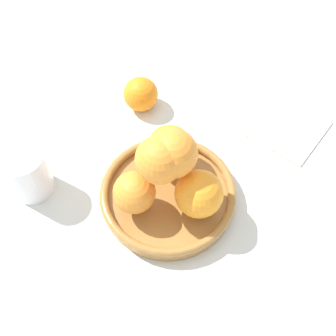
{
  "coord_description": "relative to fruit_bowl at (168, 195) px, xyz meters",
  "views": [
    {
      "loc": [
        -0.3,
        0.3,
        0.77
      ],
      "look_at": [
        0.0,
        0.0,
        0.11
      ],
      "focal_mm": 50.0,
      "sensor_mm": 36.0,
      "label": 1
    }
  ],
  "objects": [
    {
      "name": "ground_plane",
      "position": [
        0.0,
        0.0,
        -0.02
      ],
      "size": [
        4.0,
        4.0,
        0.0
      ],
      "primitive_type": "plane",
      "color": "silver"
    },
    {
      "name": "drinking_glass",
      "position": [
        0.2,
        0.16,
        0.03
      ],
      "size": [
        0.08,
        0.08,
        0.1
      ],
      "primitive_type": "cylinder",
      "color": "white",
      "rests_on": "ground_plane"
    },
    {
      "name": "napkin_folded",
      "position": [
        -0.05,
        -0.29,
        -0.02
      ],
      "size": [
        0.16,
        0.16,
        0.01
      ],
      "primitive_type": "cube",
      "rotation": [
        0.0,
        0.0,
        0.13
      ],
      "color": "beige",
      "rests_on": "ground_plane"
    },
    {
      "name": "stray_orange",
      "position": [
        0.2,
        -0.12,
        0.02
      ],
      "size": [
        0.07,
        0.07,
        0.07
      ],
      "primitive_type": "sphere",
      "color": "orange",
      "rests_on": "ground_plane"
    },
    {
      "name": "orange_pile",
      "position": [
        0.0,
        -0.0,
        0.09
      ],
      "size": [
        0.19,
        0.19,
        0.15
      ],
      "color": "orange",
      "rests_on": "fruit_bowl"
    },
    {
      "name": "fruit_bowl",
      "position": [
        0.0,
        0.0,
        0.0
      ],
      "size": [
        0.25,
        0.25,
        0.04
      ],
      "color": "#A57238",
      "rests_on": "ground_plane"
    }
  ]
}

